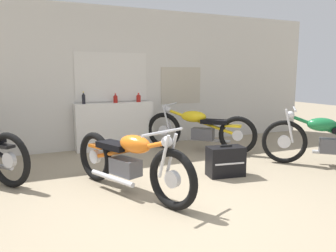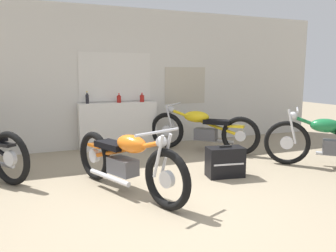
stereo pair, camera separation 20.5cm
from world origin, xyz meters
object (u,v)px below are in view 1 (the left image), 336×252
object	(u,v)px
motorcycle_yellow	(199,129)
hard_case_black	(226,161)
bottle_left_center	(115,99)
bottle_center	(138,98)
bottle_leftmost	(84,98)
motorcycle_orange	(129,161)
motorcycle_green	(328,140)

from	to	relation	value
motorcycle_yellow	hard_case_black	world-z (taller)	motorcycle_yellow
bottle_left_center	hard_case_black	xyz separation A→B (m)	(1.00, -2.37, -0.79)
bottle_left_center	bottle_center	size ratio (longest dim) A/B	1.00
bottle_leftmost	motorcycle_orange	xyz separation A→B (m)	(0.10, -2.50, -0.61)
motorcycle_yellow	hard_case_black	xyz separation A→B (m)	(-0.43, -1.54, -0.21)
bottle_center	motorcycle_yellow	size ratio (longest dim) A/B	0.11
bottle_left_center	motorcycle_yellow	bearing A→B (deg)	-30.08
hard_case_black	bottle_leftmost	bearing A→B (deg)	124.01
motorcycle_orange	bottle_left_center	bearing A→B (deg)	78.35
motorcycle_orange	bottle_center	bearing A→B (deg)	68.25
motorcycle_green	motorcycle_yellow	distance (m)	2.25
bottle_center	motorcycle_green	xyz separation A→B (m)	(2.31, -2.62, -0.57)
motorcycle_yellow	motorcycle_green	bearing A→B (deg)	-53.00
motorcycle_yellow	hard_case_black	size ratio (longest dim) A/B	2.88
bottle_leftmost	motorcycle_orange	world-z (taller)	bottle_leftmost
motorcycle_green	hard_case_black	world-z (taller)	motorcycle_green
bottle_center	hard_case_black	xyz separation A→B (m)	(0.53, -2.37, -0.79)
bottle_leftmost	motorcycle_orange	distance (m)	2.58
bottle_leftmost	bottle_center	bearing A→B (deg)	-1.49
motorcycle_orange	bottle_leftmost	bearing A→B (deg)	92.32
bottle_left_center	bottle_center	world-z (taller)	same
motorcycle_green	motorcycle_orange	bearing A→B (deg)	177.39
bottle_center	motorcycle_green	size ratio (longest dim) A/B	0.12
motorcycle_green	motorcycle_orange	xyz separation A→B (m)	(-3.30, 0.15, -0.02)
bottle_left_center	bottle_center	xyz separation A→B (m)	(0.48, -0.01, -0.00)
hard_case_black	motorcycle_orange	bearing A→B (deg)	-176.00
motorcycle_green	hard_case_black	bearing A→B (deg)	171.83
bottle_center	motorcycle_yellow	bearing A→B (deg)	-40.66
bottle_leftmost	hard_case_black	bearing A→B (deg)	-55.99
motorcycle_green	hard_case_black	xyz separation A→B (m)	(-1.79, 0.26, -0.22)
bottle_leftmost	bottle_center	world-z (taller)	bottle_leftmost
bottle_left_center	motorcycle_orange	xyz separation A→B (m)	(-0.51, -2.48, -0.59)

